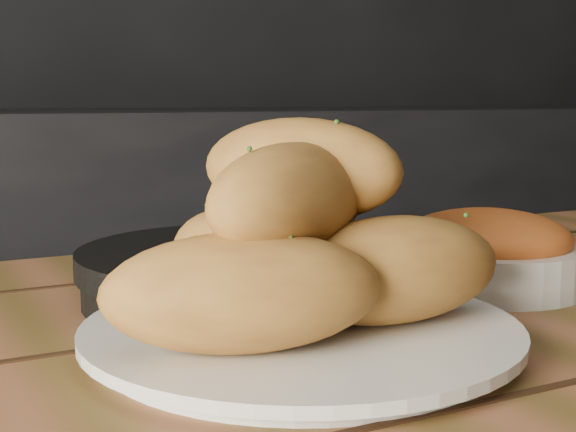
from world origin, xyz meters
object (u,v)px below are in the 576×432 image
at_px(plate, 301,334).
at_px(bread_rolls, 297,237).
at_px(skillet, 241,272).
at_px(bowl, 486,252).

relative_size(plate, bread_rolls, 1.02).
relative_size(skillet, bowl, 2.23).
distance_m(plate, bread_rolls, 0.07).
height_order(plate, bowl, bowl).
xyz_separation_m(bread_rolls, bowl, (0.24, 0.08, -0.05)).
bearing_deg(skillet, bread_rolls, -98.75).
distance_m(bread_rolls, skillet, 0.15).
relative_size(bread_rolls, skillet, 0.74).
bearing_deg(bowl, skillet, 163.97).
xyz_separation_m(plate, bread_rolls, (-0.00, 0.00, 0.07)).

